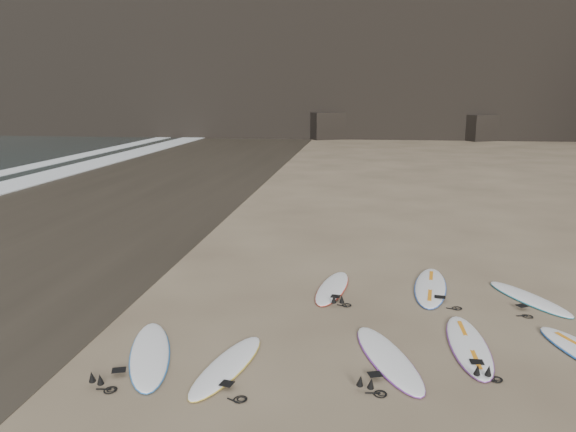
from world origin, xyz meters
name	(u,v)px	position (x,y,z in m)	size (l,w,h in m)	color
ground	(509,355)	(0.00, 0.00, 0.00)	(240.00, 240.00, 0.00)	#897559
wet_sand	(69,210)	(-13.00, 10.00, 0.00)	(12.00, 200.00, 0.01)	#383026
surfboard_0	(227,365)	(-4.46, -1.03, 0.04)	(0.54, 2.24, 0.08)	white
surfboard_1	(388,357)	(-1.97, -0.45, 0.04)	(0.59, 2.46, 0.09)	white
surfboard_2	(469,345)	(-0.60, 0.20, 0.04)	(0.60, 2.50, 0.09)	white
surfboard_5	(332,287)	(-3.02, 2.78, 0.04)	(0.54, 2.27, 0.08)	white
surfboard_6	(430,286)	(-0.89, 3.09, 0.05)	(0.64, 2.68, 0.10)	white
surfboard_7	(529,298)	(1.05, 2.64, 0.04)	(0.54, 2.25, 0.08)	white
surfboard_11	(150,353)	(-5.80, -0.80, 0.05)	(0.61, 2.53, 0.09)	white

